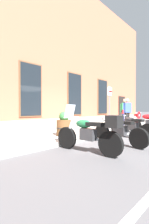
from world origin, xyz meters
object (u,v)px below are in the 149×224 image
barrel_planter (64,125)px  pedestrian_blue_top (127,111)px  motorcycle_grey_naked (118,131)px  motorcycle_black_naked (131,127)px  parking_sign (110,102)px  pedestrian_striped_shirt (125,110)px  motorcycle_green_touring (90,133)px  motorcycle_red_sport (148,122)px

barrel_planter → pedestrian_blue_top: bearing=-2.8°
motorcycle_grey_naked → barrel_planter: size_ratio=2.16×
motorcycle_black_naked → barrel_planter: 2.77m
motorcycle_grey_naked → parking_sign: 3.42m
pedestrian_blue_top → pedestrian_striped_shirt: 0.86m
motorcycle_green_touring → pedestrian_striped_shirt: size_ratio=1.22×
barrel_planter → motorcycle_grey_naked: bearing=-78.6°
parking_sign → pedestrian_striped_shirt: bearing=10.1°
motorcycle_black_naked → motorcycle_grey_naked: bearing=-171.6°
motorcycle_green_touring → pedestrian_striped_shirt: pedestrian_striped_shirt is taller
parking_sign → barrel_planter: (-3.06, 0.27, -1.05)m
motorcycle_black_naked → pedestrian_striped_shirt: size_ratio=1.20×
motorcycle_green_touring → barrel_planter: bearing=63.2°
motorcycle_black_naked → motorcycle_red_sport: motorcycle_red_sport is taller
motorcycle_green_touring → barrel_planter: size_ratio=2.20×
barrel_planter → parking_sign: bearing=-5.1°
motorcycle_grey_naked → pedestrian_striped_shirt: bearing=23.5°
motorcycle_green_touring → pedestrian_blue_top: pedestrian_blue_top is taller
motorcycle_grey_naked → pedestrian_striped_shirt: (5.47, 2.38, 0.65)m
parking_sign → barrel_planter: 3.25m
parking_sign → motorcycle_grey_naked: bearing=-144.5°
pedestrian_striped_shirt → motorcycle_red_sport: bearing=-134.3°
motorcycle_red_sport → pedestrian_blue_top: bearing=49.9°
motorcycle_green_touring → parking_sign: (4.12, 1.81, 1.04)m
pedestrian_blue_top → pedestrian_striped_shirt: bearing=34.7°
motorcycle_black_naked → pedestrian_blue_top: (3.20, 1.66, 0.63)m
motorcycle_grey_naked → parking_sign: size_ratio=0.94×
motorcycle_black_naked → parking_sign: size_ratio=0.94×
motorcycle_grey_naked → parking_sign: parking_sign is taller
motorcycle_green_touring → parking_sign: 4.62m
motorcycle_red_sport → barrel_planter: bearing=151.7°
parking_sign → motorcycle_black_naked: bearing=-122.9°
pedestrian_blue_top → barrel_planter: bearing=177.2°
motorcycle_grey_naked → motorcycle_black_naked: 1.58m
motorcycle_grey_naked → parking_sign: bearing=35.5°
pedestrian_blue_top → parking_sign: (-2.14, -0.02, 0.49)m
motorcycle_green_touring → motorcycle_red_sport: 4.78m
pedestrian_blue_top → motorcycle_black_naked: bearing=-152.6°
motorcycle_red_sport → parking_sign: (-0.66, 1.73, 1.02)m
motorcycle_grey_naked → pedestrian_striped_shirt: pedestrian_striped_shirt is taller
motorcycle_grey_naked → barrel_planter: (-0.43, 2.15, 0.07)m
parking_sign → motorcycle_green_touring: bearing=-156.3°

